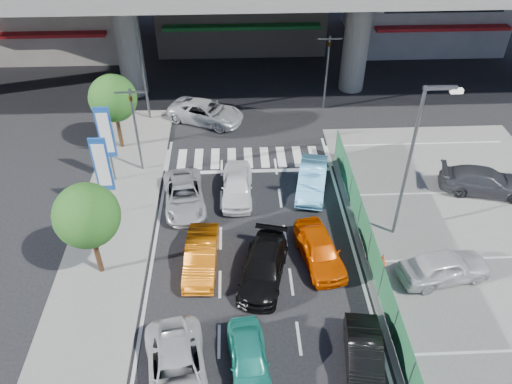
{
  "coord_description": "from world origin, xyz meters",
  "views": [
    {
      "loc": [
        -0.67,
        -12.05,
        16.96
      ],
      "look_at": [
        0.18,
        6.57,
        2.39
      ],
      "focal_mm": 35.0,
      "sensor_mm": 36.0,
      "label": 1
    }
  ],
  "objects_px": {
    "tree_near": "(87,216)",
    "tree_far": "(113,99)",
    "taxi_teal_mid": "(249,359)",
    "parked_sedan_dgrey": "(484,181)",
    "hatch_black_mid_right": "(364,357)",
    "street_lamp_left": "(143,52)",
    "parked_sedan_white": "(444,267)",
    "sedan_white_mid_left": "(177,372)",
    "traffic_cone": "(383,259)",
    "taxi_orange_right": "(320,249)",
    "wagon_silver_front_left": "(184,195)",
    "street_lamp_right": "(415,153)",
    "kei_truck_front_right": "(312,179)",
    "signboard_far": "(106,135)",
    "crossing_wagon_silver": "(206,112)",
    "traffic_light_right": "(328,55)",
    "traffic_light_left": "(133,110)",
    "taxi_orange_left": "(201,256)",
    "signboard_near": "(102,167)",
    "sedan_white_front_mid": "(237,185)",
    "sedan_black_mid": "(263,267)"
  },
  "relations": [
    {
      "from": "tree_near",
      "to": "tree_far",
      "type": "xyz_separation_m",
      "value": [
        -0.8,
        10.5,
        0.0
      ]
    },
    {
      "from": "taxi_teal_mid",
      "to": "parked_sedan_dgrey",
      "type": "relative_size",
      "value": 0.77
    },
    {
      "from": "tree_far",
      "to": "hatch_black_mid_right",
      "type": "relative_size",
      "value": 1.29
    },
    {
      "from": "street_lamp_left",
      "to": "parked_sedan_white",
      "type": "distance_m",
      "value": 21.45
    },
    {
      "from": "sedan_white_mid_left",
      "to": "traffic_cone",
      "type": "xyz_separation_m",
      "value": [
        8.96,
        5.56,
        -0.25
      ]
    },
    {
      "from": "sedan_white_mid_left",
      "to": "taxi_orange_right",
      "type": "height_order",
      "value": "taxi_orange_right"
    },
    {
      "from": "wagon_silver_front_left",
      "to": "traffic_cone",
      "type": "bearing_deg",
      "value": -35.06
    },
    {
      "from": "street_lamp_right",
      "to": "taxi_orange_right",
      "type": "xyz_separation_m",
      "value": [
        -4.15,
        -1.71,
        -4.08
      ]
    },
    {
      "from": "street_lamp_right",
      "to": "kei_truck_front_right",
      "type": "height_order",
      "value": "street_lamp_right"
    },
    {
      "from": "street_lamp_left",
      "to": "parked_sedan_dgrey",
      "type": "relative_size",
      "value": 1.7
    },
    {
      "from": "signboard_far",
      "to": "crossing_wagon_silver",
      "type": "height_order",
      "value": "signboard_far"
    },
    {
      "from": "traffic_light_right",
      "to": "tree_near",
      "type": "bearing_deg",
      "value": -129.81
    },
    {
      "from": "parked_sedan_dgrey",
      "to": "crossing_wagon_silver",
      "type": "bearing_deg",
      "value": 74.5
    },
    {
      "from": "traffic_light_left",
      "to": "taxi_orange_left",
      "type": "bearing_deg",
      "value": -64.33
    },
    {
      "from": "tree_far",
      "to": "parked_sedan_dgrey",
      "type": "height_order",
      "value": "tree_far"
    },
    {
      "from": "parked_sedan_dgrey",
      "to": "traffic_cone",
      "type": "height_order",
      "value": "parked_sedan_dgrey"
    },
    {
      "from": "kei_truck_front_right",
      "to": "crossing_wagon_silver",
      "type": "relative_size",
      "value": 0.83
    },
    {
      "from": "signboard_near",
      "to": "tree_near",
      "type": "distance_m",
      "value": 4.01
    },
    {
      "from": "kei_truck_front_right",
      "to": "parked_sedan_dgrey",
      "type": "height_order",
      "value": "parked_sedan_dgrey"
    },
    {
      "from": "taxi_teal_mid",
      "to": "sedan_white_front_mid",
      "type": "height_order",
      "value": "sedan_white_front_mid"
    },
    {
      "from": "street_lamp_left",
      "to": "hatch_black_mid_right",
      "type": "xyz_separation_m",
      "value": [
        10.19,
        -19.37,
        -4.16
      ]
    },
    {
      "from": "signboard_far",
      "to": "kei_truck_front_right",
      "type": "relative_size",
      "value": 1.12
    },
    {
      "from": "hatch_black_mid_right",
      "to": "taxi_teal_mid",
      "type": "bearing_deg",
      "value": -173.98
    },
    {
      "from": "hatch_black_mid_right",
      "to": "sedan_black_mid",
      "type": "xyz_separation_m",
      "value": [
        -3.5,
        4.7,
        0.03
      ]
    },
    {
      "from": "parked_sedan_white",
      "to": "traffic_cone",
      "type": "distance_m",
      "value": 2.67
    },
    {
      "from": "tree_near",
      "to": "hatch_black_mid_right",
      "type": "distance_m",
      "value": 12.43
    },
    {
      "from": "traffic_light_right",
      "to": "taxi_orange_left",
      "type": "distance_m",
      "value": 17.15
    },
    {
      "from": "taxi_teal_mid",
      "to": "wagon_silver_front_left",
      "type": "height_order",
      "value": "wagon_silver_front_left"
    },
    {
      "from": "tree_near",
      "to": "kei_truck_front_right",
      "type": "height_order",
      "value": "tree_near"
    },
    {
      "from": "tree_near",
      "to": "kei_truck_front_right",
      "type": "distance_m",
      "value": 12.18
    },
    {
      "from": "taxi_teal_mid",
      "to": "tree_far",
      "type": "bearing_deg",
      "value": 109.13
    },
    {
      "from": "taxi_orange_left",
      "to": "hatch_black_mid_right",
      "type": "bearing_deg",
      "value": -38.47
    },
    {
      "from": "traffic_light_right",
      "to": "signboard_far",
      "type": "relative_size",
      "value": 1.11
    },
    {
      "from": "signboard_near",
      "to": "kei_truck_front_right",
      "type": "xyz_separation_m",
      "value": [
        10.6,
        1.73,
        -2.37
      ]
    },
    {
      "from": "street_lamp_right",
      "to": "sedan_white_front_mid",
      "type": "relative_size",
      "value": 1.98
    },
    {
      "from": "street_lamp_right",
      "to": "sedan_white_mid_left",
      "type": "distance_m",
      "value": 13.47
    },
    {
      "from": "wagon_silver_front_left",
      "to": "crossing_wagon_silver",
      "type": "distance_m",
      "value": 8.87
    },
    {
      "from": "traffic_light_left",
      "to": "traffic_light_right",
      "type": "xyz_separation_m",
      "value": [
        11.7,
        7.0,
        0.0
      ]
    },
    {
      "from": "crossing_wagon_silver",
      "to": "signboard_far",
      "type": "bearing_deg",
      "value": 167.38
    },
    {
      "from": "traffic_light_left",
      "to": "tree_near",
      "type": "height_order",
      "value": "traffic_light_left"
    },
    {
      "from": "tree_near",
      "to": "traffic_cone",
      "type": "bearing_deg",
      "value": -0.72
    },
    {
      "from": "taxi_orange_right",
      "to": "wagon_silver_front_left",
      "type": "distance_m",
      "value": 7.89
    },
    {
      "from": "taxi_orange_left",
      "to": "sedan_black_mid",
      "type": "xyz_separation_m",
      "value": [
        2.79,
        -0.82,
        -0.02
      ]
    },
    {
      "from": "tree_near",
      "to": "parked_sedan_white",
      "type": "distance_m",
      "value": 15.63
    },
    {
      "from": "street_lamp_right",
      "to": "taxi_teal_mid",
      "type": "xyz_separation_m",
      "value": [
        -7.62,
        -7.28,
        -4.15
      ]
    },
    {
      "from": "sedan_black_mid",
      "to": "street_lamp_left",
      "type": "bearing_deg",
      "value": 128.16
    },
    {
      "from": "taxi_teal_mid",
      "to": "taxi_orange_right",
      "type": "relative_size",
      "value": 0.9
    },
    {
      "from": "traffic_light_left",
      "to": "sedan_white_front_mid",
      "type": "xyz_separation_m",
      "value": [
        5.48,
        -2.64,
        -3.25
      ]
    },
    {
      "from": "sedan_white_front_mid",
      "to": "signboard_near",
      "type": "bearing_deg",
      "value": -166.27
    },
    {
      "from": "traffic_cone",
      "to": "wagon_silver_front_left",
      "type": "bearing_deg",
      "value": 152.65
    }
  ]
}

